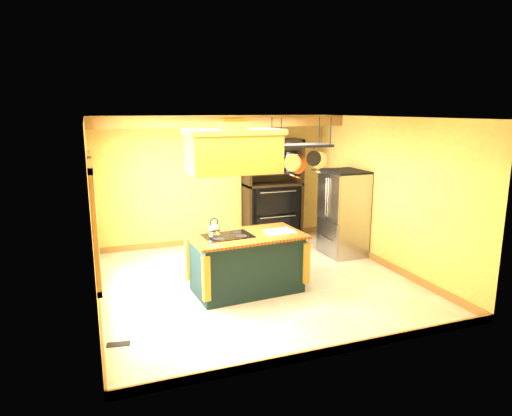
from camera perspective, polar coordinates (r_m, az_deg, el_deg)
floor at (r=7.72m, az=-0.01°, el=-9.22°), size 5.00×5.00×0.00m
ceiling at (r=7.18m, az=-0.01°, el=11.25°), size 5.00×5.00×0.00m
wall_back at (r=9.68m, az=-5.13°, el=3.44°), size 5.00×0.02×2.70m
wall_front at (r=5.13m, az=9.69°, el=-4.66°), size 5.00×0.02×2.70m
wall_left at (r=6.90m, az=-19.90°, el=-0.84°), size 0.02×5.00×2.70m
wall_right at (r=8.51m, az=16.01°, el=1.79°), size 0.02×5.00×2.70m
ceiling_beam at (r=8.80m, az=-3.90°, el=10.70°), size 5.00×0.15×0.20m
window_near at (r=6.11m, az=-19.52°, el=-1.97°), size 0.06×1.06×1.56m
window_far at (r=7.48m, az=-19.72°, el=0.54°), size 0.06×1.06×1.56m
kitchen_island at (r=7.21m, az=-1.19°, el=-6.81°), size 1.83×1.10×1.11m
range_hood at (r=6.78m, az=-2.85°, el=7.31°), size 1.41×0.80×0.80m
pot_rack at (r=7.20m, az=5.60°, el=6.97°), size 0.99×0.46×0.88m
refrigerator at (r=9.08m, az=10.84°, el=-0.88°), size 0.71×0.84×1.64m
hutch at (r=9.92m, az=1.99°, el=0.82°), size 1.25×0.57×2.21m
floor_register at (r=6.08m, az=-16.82°, el=-15.98°), size 0.29×0.16×0.01m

